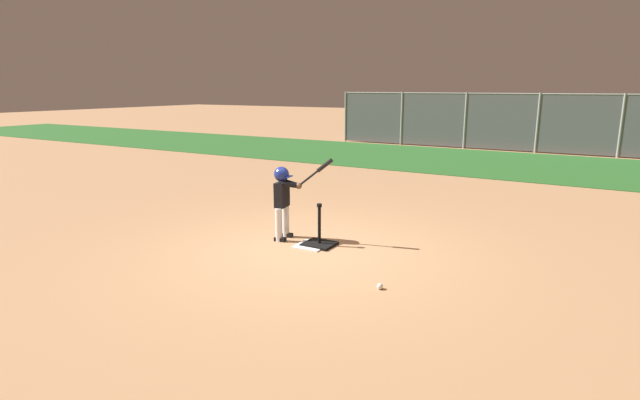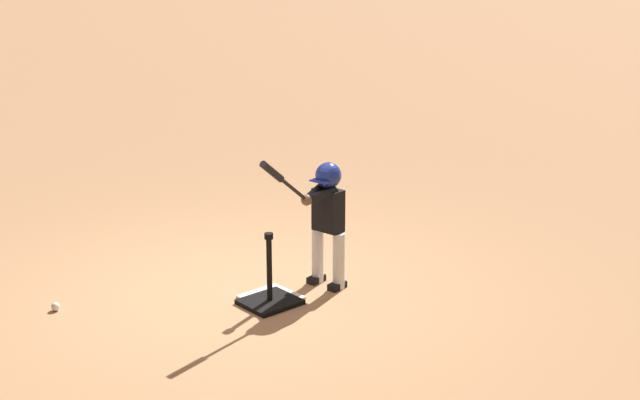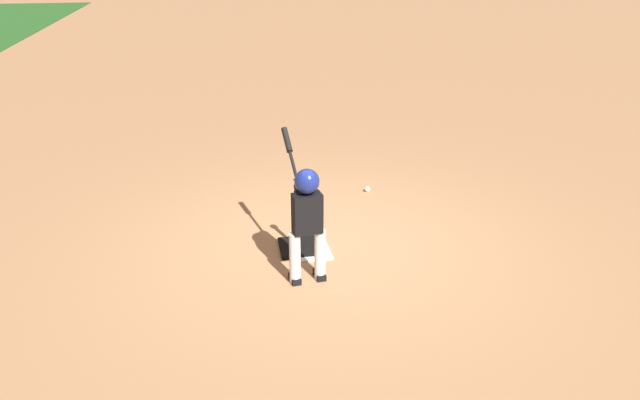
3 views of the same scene
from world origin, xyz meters
The scene contains 5 objects.
ground_plane centered at (0.00, 0.00, 0.00)m, with size 90.00×90.00×0.00m, color #AD7F56.
home_plate centered at (-0.13, 0.25, 0.01)m, with size 0.44×0.44×0.02m, color white.
batting_tee centered at (-0.04, 0.35, 0.08)m, with size 0.46×0.41×0.65m.
batter_child centered at (-0.68, 0.35, 0.74)m, with size 0.96×0.37×1.33m.
baseball centered at (1.43, -0.74, 0.04)m, with size 0.07×0.07×0.07m, color white.
Camera 3 is at (-5.96, 1.05, 3.10)m, focal length 35.00 mm.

